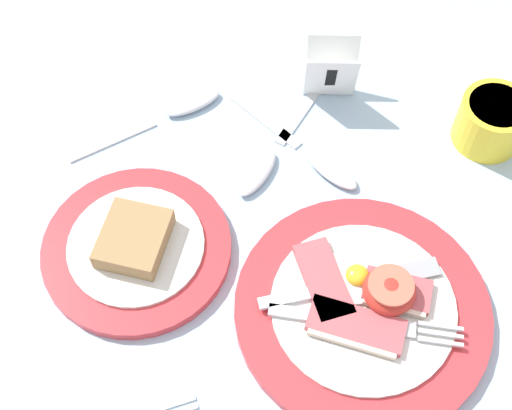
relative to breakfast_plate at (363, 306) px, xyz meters
The scene contains 8 objects.
ground_plane 0.06m from the breakfast_plate, 153.61° to the left, with size 3.00×3.00×0.00m, color #A3BCD1.
breakfast_plate is the anchor object (origin of this frame).
bread_plate 0.24m from the breakfast_plate, behind, with size 0.20×0.20×0.04m.
sugar_cup 0.27m from the breakfast_plate, 60.52° to the left, with size 0.08×0.08×0.06m.
number_card 0.28m from the breakfast_plate, 100.89° to the left, with size 0.06×0.05×0.07m.
teaspoon_by_saucer 0.19m from the breakfast_plate, 109.05° to the left, with size 0.16×0.13×0.01m.
teaspoon_near_cup 0.32m from the breakfast_plate, 136.09° to the left, with size 0.17×0.13×0.01m.
teaspoon_stray 0.21m from the breakfast_plate, 122.79° to the left, with size 0.09×0.18×0.01m.
Camera 1 is at (-0.02, -0.32, 0.65)m, focal length 50.00 mm.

